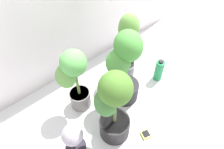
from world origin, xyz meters
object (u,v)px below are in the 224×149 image
potted_plant_center (124,68)px  floor_fan (73,137)px  potted_plant_back_right (127,44)px  potted_plant_back_left (74,78)px  nutrient_bottle (159,70)px  potted_plant_front_left (113,108)px  hygrometer_box (146,134)px

potted_plant_center → floor_fan: size_ratio=2.52×
potted_plant_back_right → potted_plant_back_left: (-0.66, -0.00, -0.03)m
potted_plant_center → potted_plant_back_left: potted_plant_center is taller
potted_plant_back_left → nutrient_bottle: size_ratio=2.59×
potted_plant_back_left → nutrient_bottle: bearing=-18.5°
potted_plant_front_left → potted_plant_center: bearing=33.9°
nutrient_bottle → potted_plant_back_left: bearing=161.5°
potted_plant_front_left → floor_fan: 0.41m
potted_plant_front_left → floor_fan: potted_plant_front_left is taller
potted_plant_front_left → nutrient_bottle: bearing=10.9°
potted_plant_back_right → hygrometer_box: size_ratio=7.77×
potted_plant_back_left → nutrient_bottle: potted_plant_back_left is taller
potted_plant_center → nutrient_bottle: bearing=-8.4°
potted_plant_back_right → potted_plant_back_left: potted_plant_back_right is taller
potted_plant_front_left → potted_plant_back_right: (0.60, 0.46, 0.04)m
potted_plant_back_right → nutrient_bottle: (0.24, -0.30, -0.32)m
potted_plant_back_right → potted_plant_back_left: 0.66m
potted_plant_front_left → nutrient_bottle: 0.89m
potted_plant_center → potted_plant_back_left: bearing=150.6°
potted_plant_center → hygrometer_box: 0.64m
potted_plant_center → floor_fan: potted_plant_center is taller
potted_plant_front_left → potted_plant_center: 0.42m
potted_plant_front_left → potted_plant_center: (0.35, 0.23, 0.03)m
potted_plant_center → floor_fan: (-0.68, -0.12, -0.24)m
potted_plant_back_left → floor_fan: potted_plant_back_left is taller
potted_plant_back_right → potted_plant_back_left: size_ratio=1.11×
potted_plant_center → potted_plant_back_right: (0.25, 0.23, 0.00)m
floor_fan → nutrient_bottle: 1.18m
potted_plant_back_left → nutrient_bottle: 0.98m
potted_plant_back_right → hygrometer_box: potted_plant_back_right is taller
potted_plant_back_right → potted_plant_center: bearing=-138.2°
potted_plant_front_left → potted_plant_center: potted_plant_center is taller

